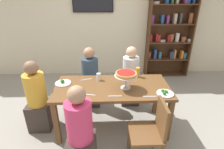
% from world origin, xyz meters
% --- Properties ---
extents(ground_plane, '(12.00, 12.00, 0.00)m').
position_xyz_m(ground_plane, '(0.00, 0.00, 0.00)').
color(ground_plane, gray).
extents(rear_partition, '(8.00, 0.12, 2.80)m').
position_xyz_m(rear_partition, '(0.00, 2.20, 1.40)').
color(rear_partition, beige).
rests_on(rear_partition, ground_plane).
extents(dining_table, '(1.71, 0.80, 0.74)m').
position_xyz_m(dining_table, '(0.00, 0.00, 0.65)').
color(dining_table, brown).
rests_on(dining_table, ground_plane).
extents(bookshelf, '(1.13, 0.30, 2.21)m').
position_xyz_m(bookshelf, '(1.51, 2.01, 1.13)').
color(bookshelf, '#4C2D19').
rests_on(bookshelf, ground_plane).
extents(diner_far_left, '(0.34, 0.34, 1.15)m').
position_xyz_m(diner_far_left, '(-0.38, 0.67, 0.49)').
color(diner_far_left, '#382D28').
rests_on(diner_far_left, ground_plane).
extents(diner_near_left, '(0.34, 0.34, 1.15)m').
position_xyz_m(diner_near_left, '(-0.40, -0.73, 0.49)').
color(diner_near_left, '#382D28').
rests_on(diner_near_left, ground_plane).
extents(diner_head_west, '(0.34, 0.34, 1.15)m').
position_xyz_m(diner_head_west, '(-1.15, 0.02, 0.49)').
color(diner_head_west, '#382D28').
rests_on(diner_head_west, ground_plane).
extents(diner_far_right, '(0.34, 0.34, 1.15)m').
position_xyz_m(diner_far_right, '(0.37, 0.69, 0.49)').
color(diner_far_right, '#382D28').
rests_on(diner_far_right, ground_plane).
extents(chair_near_right, '(0.40, 0.40, 0.87)m').
position_xyz_m(chair_near_right, '(0.46, -0.66, 0.49)').
color(chair_near_right, brown).
rests_on(chair_near_right, ground_plane).
extents(deep_dish_pizza_stand, '(0.33, 0.33, 0.25)m').
position_xyz_m(deep_dish_pizza_stand, '(0.19, -0.06, 0.95)').
color(deep_dish_pizza_stand, silver).
rests_on(deep_dish_pizza_stand, dining_table).
extents(salad_plate_near_diner, '(0.23, 0.23, 0.06)m').
position_xyz_m(salad_plate_near_diner, '(0.72, -0.24, 0.75)').
color(salad_plate_near_diner, white).
rests_on(salad_plate_near_diner, dining_table).
extents(salad_plate_far_diner, '(0.24, 0.24, 0.07)m').
position_xyz_m(salad_plate_far_diner, '(-0.75, 0.12, 0.76)').
color(salad_plate_far_diner, white).
rests_on(salad_plate_far_diner, dining_table).
extents(beer_glass_amber_tall, '(0.07, 0.07, 0.16)m').
position_xyz_m(beer_glass_amber_tall, '(0.43, 0.32, 0.82)').
color(beer_glass_amber_tall, gold).
rests_on(beer_glass_amber_tall, dining_table).
extents(beer_glass_amber_short, '(0.07, 0.07, 0.13)m').
position_xyz_m(beer_glass_amber_short, '(-0.52, -0.30, 0.81)').
color(beer_glass_amber_short, gold).
rests_on(beer_glass_amber_short, dining_table).
extents(water_glass_clear_near, '(0.07, 0.07, 0.11)m').
position_xyz_m(water_glass_clear_near, '(-0.21, 0.22, 0.80)').
color(water_glass_clear_near, white).
rests_on(water_glass_clear_near, dining_table).
extents(cutlery_fork_near, '(0.18, 0.02, 0.00)m').
position_xyz_m(cutlery_fork_near, '(0.03, -0.28, 0.74)').
color(cutlery_fork_near, silver).
rests_on(cutlery_fork_near, dining_table).
extents(cutlery_knife_near, '(0.18, 0.07, 0.00)m').
position_xyz_m(cutlery_knife_near, '(-0.41, 0.24, 0.74)').
color(cutlery_knife_near, silver).
rests_on(cutlery_knife_near, dining_table).
extents(cutlery_fork_far, '(0.18, 0.06, 0.00)m').
position_xyz_m(cutlery_fork_far, '(-0.33, -0.23, 0.74)').
color(cutlery_fork_far, silver).
rests_on(cutlery_fork_far, dining_table).
extents(cutlery_knife_far, '(0.18, 0.02, 0.00)m').
position_xyz_m(cutlery_knife_far, '(0.49, -0.30, 0.74)').
color(cutlery_knife_far, silver).
rests_on(cutlery_knife_far, dining_table).
extents(cutlery_spare_fork, '(0.17, 0.08, 0.00)m').
position_xyz_m(cutlery_spare_fork, '(0.14, 0.24, 0.74)').
color(cutlery_spare_fork, silver).
rests_on(cutlery_spare_fork, dining_table).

